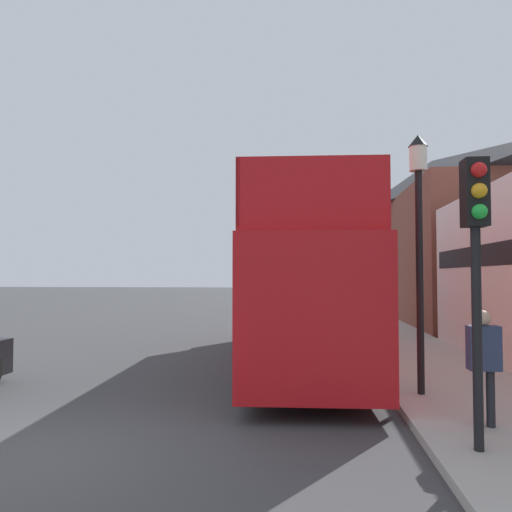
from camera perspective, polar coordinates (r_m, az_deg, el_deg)
ground_plane at (r=27.29m, az=-1.55°, el=-7.09°), size 144.00×144.00×0.00m
sidewalk at (r=24.25m, az=13.00°, el=-7.47°), size 2.93×108.00×0.14m
brick_terrace_rear at (r=31.47m, az=19.54°, el=2.04°), size 6.00×24.23×9.17m
tour_bus at (r=13.36m, az=5.31°, el=-3.83°), size 2.95×11.38×4.22m
parked_car_ahead_of_bus at (r=21.03m, az=6.95°, el=-6.65°), size 1.82×4.32×1.46m
pedestrian_nearest at (r=7.93m, az=24.59°, el=-10.39°), size 0.43×0.24×1.65m
traffic_signal at (r=6.75m, az=23.85°, el=2.17°), size 0.28×0.42×3.60m
lamp_post_nearest at (r=9.66m, az=18.12°, el=4.55°), size 0.35×0.35×4.75m
lamp_post_second at (r=19.07m, az=11.89°, el=0.82°), size 0.35×0.35×4.57m
lamp_post_third at (r=28.61m, az=10.07°, el=0.33°), size 0.35×0.35×5.02m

